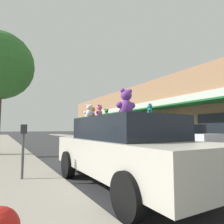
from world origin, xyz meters
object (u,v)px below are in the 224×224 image
Objects in this scene: teddy_bear_orange at (93,113)px; parked_car_far_center at (181,138)px; teddy_bear_red at (120,115)px; teddy_bear_pink at (99,111)px; teddy_bear_green at (106,114)px; plush_art_car at (125,149)px; teddy_bear_giant at (126,103)px; teddy_bear_black at (126,112)px; teddy_bear_teal at (150,110)px; parked_car_far_right at (126,134)px; teddy_bear_white at (89,112)px; parking_meter at (23,144)px.

teddy_bear_orange reaches higher than parked_car_far_center.
teddy_bear_red is 0.70× the size of teddy_bear_pink.
teddy_bear_red is 0.37m from teddy_bear_green.
plush_art_car is at bearing 42.79° from teddy_bear_red.
teddy_bear_giant is 7.84m from parked_car_far_center.
plush_art_car is at bearing 61.38° from teddy_bear_black.
teddy_bear_teal is at bearing 43.60° from teddy_bear_orange.
teddy_bear_orange is 11.21m from parked_car_far_right.
teddy_bear_white is at bearing -40.07° from teddy_bear_red.
teddy_bear_green is at bearing -153.05° from parked_car_far_center.
teddy_bear_white is at bearing -9.99° from teddy_bear_orange.
teddy_bear_pink is 0.26× the size of parking_meter.
teddy_bear_giant is 1.11m from teddy_bear_white.
teddy_bear_red reaches higher than parking_meter.
teddy_bear_green is 0.92× the size of teddy_bear_black.
teddy_bear_green is 0.81× the size of teddy_bear_orange.
teddy_bear_white is 1.77m from parking_meter.
parked_car_far_center is 5.79m from parked_car_far_right.
teddy_bear_black reaches higher than parking_meter.
plush_art_car is at bearing -18.16° from teddy_bear_giant.
parked_car_far_center reaches higher than parking_meter.
parked_car_far_center is at bearing 145.67° from teddy_bear_orange.
teddy_bear_black is at bearing -123.09° from parked_car_far_right.
teddy_bear_red is at bearing -87.10° from teddy_bear_black.
teddy_bear_white reaches higher than teddy_bear_orange.
teddy_bear_red is 0.41m from teddy_bear_black.
teddy_bear_white is at bearing -11.98° from parking_meter.
teddy_bear_green is 1.64m from teddy_bear_teal.
teddy_bear_pink is at bearing -152.20° from parked_car_far_center.
teddy_bear_pink is (-0.36, -0.31, 0.03)m from teddy_bear_green.
teddy_bear_giant is 11.98m from parked_car_far_right.
teddy_bear_black is 11.60m from parked_car_far_right.
teddy_bear_green is at bearing 92.72° from plush_art_car.
teddy_bear_red is 1.50m from teddy_bear_teal.
plush_art_car is 1.50m from teddy_bear_orange.
teddy_bear_teal is (0.11, -0.79, 0.85)m from plush_art_car.
teddy_bear_green is 0.83× the size of teddy_bear_pink.
teddy_bear_teal is 8.21m from parked_car_far_center.
teddy_bear_pink is 1.39× the size of teddy_bear_teal.
parking_meter is at bearing 148.41° from plush_art_car.
parking_meter is at bearing -161.16° from parked_car_far_center.
teddy_bear_red is 0.06× the size of parked_car_far_right.
plush_art_car is at bearing -31.78° from parking_meter.
teddy_bear_giant is 2.02× the size of teddy_bear_pink.
plush_art_car is at bearing -123.31° from parked_car_far_right.
teddy_bear_pink reaches higher than plush_art_car.
parked_car_far_right is at bearing -104.31° from teddy_bear_white.
parking_meter is (-2.28, 0.97, -0.77)m from teddy_bear_black.
parked_car_far_center is (6.46, 4.99, -0.87)m from teddy_bear_teal.
teddy_bear_teal is 0.80× the size of teddy_bear_black.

